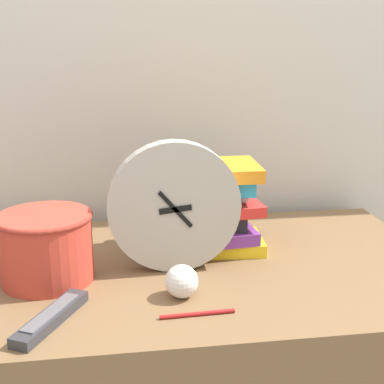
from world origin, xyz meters
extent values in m
cube|color=beige|center=(0.00, 0.75, 1.20)|extent=(6.00, 0.04, 2.40)
cylinder|color=#B7B2A8|center=(0.01, 0.32, 0.92)|extent=(0.29, 0.04, 0.29)
cylinder|color=silver|center=(0.01, 0.31, 0.92)|extent=(0.26, 0.01, 0.26)
cube|color=black|center=(0.01, 0.30, 0.92)|extent=(0.07, 0.01, 0.02)
cube|color=black|center=(0.01, 0.30, 0.92)|extent=(0.07, 0.01, 0.08)
cylinder|color=black|center=(0.01, 0.30, 0.92)|extent=(0.01, 0.01, 0.01)
cube|color=yellow|center=(0.13, 0.42, 0.79)|extent=(0.23, 0.15, 0.03)
cube|color=#7A3899|center=(0.12, 0.42, 0.82)|extent=(0.20, 0.18, 0.03)
cube|color=#232328|center=(0.10, 0.45, 0.86)|extent=(0.24, 0.19, 0.04)
cube|color=red|center=(0.13, 0.43, 0.89)|extent=(0.21, 0.19, 0.03)
cube|color=white|center=(0.11, 0.45, 0.91)|extent=(0.19, 0.13, 0.02)
cube|color=#2D9ED1|center=(0.11, 0.44, 0.94)|extent=(0.23, 0.17, 0.04)
cube|color=orange|center=(0.11, 0.43, 0.98)|extent=(0.23, 0.17, 0.03)
cylinder|color=#C63D2D|center=(-0.26, 0.31, 0.85)|extent=(0.19, 0.19, 0.15)
torus|color=#9F3024|center=(-0.26, 0.31, 0.92)|extent=(0.20, 0.20, 0.01)
cube|color=#333338|center=(-0.23, 0.12, 0.79)|extent=(0.13, 0.19, 0.02)
cube|color=#59595E|center=(-0.23, 0.12, 0.80)|extent=(0.09, 0.14, 0.00)
sphere|color=white|center=(0.01, 0.18, 0.81)|extent=(0.07, 0.07, 0.07)
cylinder|color=#B21E1E|center=(0.03, 0.10, 0.78)|extent=(0.14, 0.01, 0.01)
camera|label=1|loc=(-0.11, -0.77, 1.27)|focal=50.00mm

